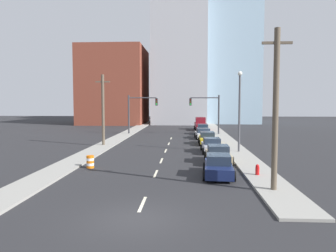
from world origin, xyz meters
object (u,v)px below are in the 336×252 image
object	(u,v)px
traffic_signal_left	(137,109)
sedan_white	(203,134)
traffic_signal_right	(210,109)
utility_pole_left_mid	(103,109)
traffic_barrel	(90,162)
sedan_tan	(218,155)
sedan_yellow	(207,139)
sedan_navy	(218,166)
sedan_teal	(203,130)
sedan_silver	(212,146)
pickup_truck_maroon	(201,125)
fire_hydrant	(257,171)
street_lamp	(240,106)
utility_pole_right_near	(276,109)

from	to	relation	value
traffic_signal_left	sedan_white	bearing A→B (deg)	-27.54
traffic_signal_right	utility_pole_left_mid	bearing A→B (deg)	-133.74
traffic_barrel	sedan_tan	size ratio (longest dim) A/B	0.22
sedan_tan	sedan_yellow	size ratio (longest dim) A/B	0.96
sedan_navy	sedan_teal	world-z (taller)	sedan_teal
traffic_signal_right	traffic_barrel	distance (m)	28.09
traffic_barrel	sedan_yellow	distance (m)	17.43
traffic_signal_right	sedan_silver	distance (m)	17.76
sedan_yellow	sedan_navy	bearing A→B (deg)	-91.47
traffic_signal_right	sedan_white	size ratio (longest dim) A/B	1.25
traffic_signal_left	sedan_teal	world-z (taller)	traffic_signal_left
sedan_navy	sedan_white	world-z (taller)	sedan_navy
utility_pole_left_mid	traffic_barrel	xyz separation A→B (m)	(2.15, -12.28, -3.65)
traffic_signal_right	sedan_teal	distance (m)	3.46
sedan_silver	pickup_truck_maroon	world-z (taller)	pickup_truck_maroon
traffic_signal_left	fire_hydrant	world-z (taller)	traffic_signal_left
traffic_barrel	sedan_white	distance (m)	22.69
traffic_signal_right	sedan_tan	xyz separation A→B (m)	(-0.90, -22.93, -3.25)
traffic_barrel	pickup_truck_maroon	size ratio (longest dim) A/B	0.15
traffic_signal_right	fire_hydrant	bearing A→B (deg)	-87.50
sedan_white	sedan_teal	xyz separation A→B (m)	(0.24, 5.90, 0.07)
traffic_signal_right	fire_hydrant	xyz separation A→B (m)	(1.22, -27.95, -3.50)
traffic_signal_left	sedan_teal	bearing A→B (deg)	4.52
sedan_tan	street_lamp	bearing A→B (deg)	65.00
street_lamp	sedan_tan	size ratio (longest dim) A/B	1.87
utility_pole_right_near	sedan_yellow	size ratio (longest dim) A/B	2.02
traffic_barrel	sedan_navy	size ratio (longest dim) A/B	0.21
street_lamp	sedan_silver	distance (m)	4.75
sedan_yellow	fire_hydrant	bearing A→B (deg)	-82.69
sedan_navy	pickup_truck_maroon	bearing A→B (deg)	92.71
traffic_barrel	traffic_signal_left	bearing A→B (deg)	90.75
traffic_signal_left	sedan_teal	distance (m)	10.57
street_lamp	sedan_navy	world-z (taller)	street_lamp
sedan_white	pickup_truck_maroon	bearing A→B (deg)	85.74
traffic_barrel	fire_hydrant	distance (m)	12.14
sedan_navy	sedan_yellow	world-z (taller)	same
fire_hydrant	sedan_white	size ratio (longest dim) A/B	0.17
fire_hydrant	sedan_white	world-z (taller)	sedan_white
utility_pole_right_near	sedan_tan	size ratio (longest dim) A/B	2.11
fire_hydrant	sedan_silver	world-z (taller)	sedan_silver
utility_pole_right_near	traffic_barrel	world-z (taller)	utility_pole_right_near
sedan_yellow	pickup_truck_maroon	bearing A→B (deg)	89.40
sedan_tan	sedan_white	bearing A→B (deg)	91.52
fire_hydrant	sedan_tan	world-z (taller)	sedan_tan
sedan_tan	sedan_teal	size ratio (longest dim) A/B	0.89
sedan_navy	sedan_yellow	xyz separation A→B (m)	(0.29, 16.70, -0.00)
traffic_signal_left	sedan_tan	xyz separation A→B (m)	(10.16, -22.93, -3.25)
traffic_signal_right	sedan_navy	distance (m)	28.14
traffic_barrel	sedan_white	bearing A→B (deg)	65.37
sedan_navy	traffic_signal_right	bearing A→B (deg)	90.46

